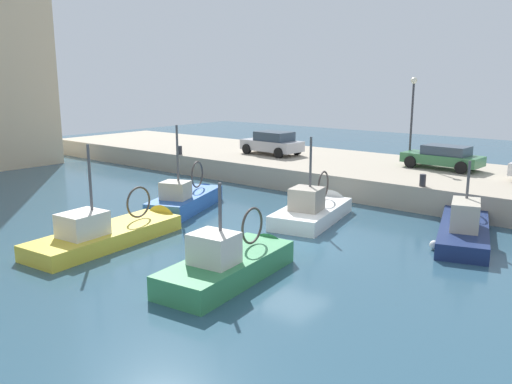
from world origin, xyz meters
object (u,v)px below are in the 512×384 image
at_px(mooring_bollard_south, 423,180).
at_px(parked_car_green, 443,157).
at_px(fishing_boat_white, 315,216).
at_px(parked_car_silver, 272,143).
at_px(fishing_boat_navy, 464,232).
at_px(quay_streetlamp, 412,106).
at_px(fishing_boat_yellow, 115,238).
at_px(mooring_bollard_mid, 180,150).
at_px(fishing_boat_blue, 189,205).
at_px(fishing_boat_green, 234,272).

bearing_deg(mooring_bollard_south, parked_car_green, 10.92).
distance_m(fishing_boat_white, parked_car_silver, 11.43).
relative_size(fishing_boat_navy, parked_car_green, 1.66).
height_order(parked_car_green, quay_streetlamp, quay_streetlamp).
relative_size(fishing_boat_white, fishing_boat_yellow, 0.84).
bearing_deg(mooring_bollard_mid, mooring_bollard_south, -90.00).
height_order(fishing_boat_blue, fishing_boat_green, fishing_boat_blue).
height_order(parked_car_silver, quay_streetlamp, quay_streetlamp).
height_order(fishing_boat_blue, mooring_bollard_mid, fishing_boat_blue).
xyz_separation_m(fishing_boat_blue, parked_car_silver, (9.81, 2.59, 1.84)).
bearing_deg(fishing_boat_white, parked_car_green, -12.93).
relative_size(fishing_boat_blue, parked_car_silver, 1.45).
height_order(fishing_boat_navy, fishing_boat_yellow, fishing_boat_yellow).
distance_m(fishing_boat_blue, fishing_boat_white, 6.07).
bearing_deg(quay_streetlamp, fishing_boat_white, 179.91).
relative_size(fishing_boat_white, parked_car_silver, 1.46).
bearing_deg(parked_car_silver, fishing_boat_blue, -165.23).
bearing_deg(fishing_boat_green, parked_car_silver, 33.83).
relative_size(fishing_boat_white, mooring_bollard_mid, 10.63).
bearing_deg(fishing_boat_blue, fishing_boat_yellow, -162.75).
height_order(fishing_boat_green, parked_car_green, fishing_boat_green).
distance_m(fishing_boat_yellow, mooring_bollard_south, 13.60).
relative_size(fishing_boat_blue, mooring_bollard_south, 10.57).
bearing_deg(mooring_bollard_mid, fishing_boat_green, -127.64).
distance_m(fishing_boat_yellow, mooring_bollard_mid, 14.60).
height_order(fishing_boat_white, mooring_bollard_mid, fishing_boat_white).
bearing_deg(mooring_bollard_mid, fishing_boat_white, -107.24).
bearing_deg(parked_car_green, parked_car_silver, 98.18).
distance_m(fishing_boat_blue, quay_streetlamp, 13.79).
xyz_separation_m(mooring_bollard_mid, quay_streetlamp, (5.65, -12.91, 2.98)).
bearing_deg(fishing_boat_green, mooring_bollard_mid, 52.36).
height_order(fishing_boat_green, mooring_bollard_mid, fishing_boat_green).
bearing_deg(mooring_bollard_mid, fishing_boat_blue, -130.39).
bearing_deg(fishing_boat_blue, parked_car_green, -34.59).
bearing_deg(fishing_boat_navy, parked_car_green, 25.96).
bearing_deg(parked_car_silver, mooring_bollard_mid, 128.51).
bearing_deg(parked_car_silver, parked_car_green, -81.82).
bearing_deg(fishing_boat_green, fishing_boat_white, 13.62).
height_order(fishing_boat_yellow, parked_car_green, fishing_boat_yellow).
relative_size(fishing_boat_navy, fishing_boat_white, 1.19).
xyz_separation_m(fishing_boat_navy, fishing_boat_yellow, (-8.93, 9.90, -0.03)).
bearing_deg(parked_car_green, mooring_bollard_south, -169.08).
distance_m(fishing_boat_white, parked_car_green, 9.57).
relative_size(fishing_boat_green, parked_car_green, 1.41).
xyz_separation_m(fishing_boat_navy, fishing_boat_green, (-8.74, 4.10, -0.03)).
distance_m(parked_car_green, mooring_bollard_south, 5.28).
relative_size(fishing_boat_green, mooring_bollard_mid, 10.79).
bearing_deg(fishing_boat_navy, fishing_boat_white, 103.66).
distance_m(parked_car_green, parked_car_silver, 10.49).
bearing_deg(fishing_boat_green, quay_streetlamp, 5.91).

